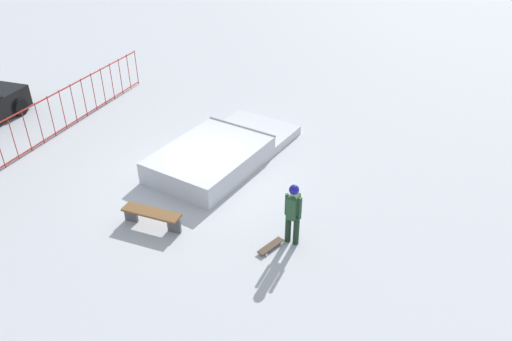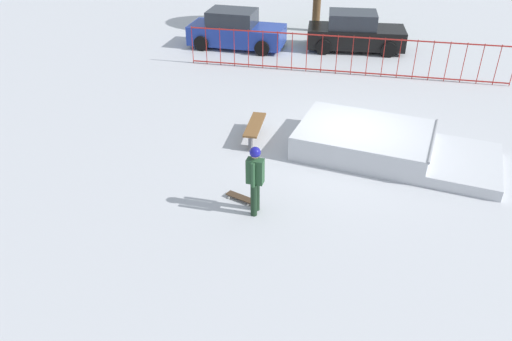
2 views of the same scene
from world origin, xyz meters
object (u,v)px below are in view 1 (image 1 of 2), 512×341
skate_ramp (219,154)px  skateboard (271,246)px  skater (293,210)px  park_bench (152,215)px

skate_ramp → skateboard: size_ratio=7.31×
skater → skateboard: (-0.39, 0.44, -0.93)m
skater → skateboard: skater is taller
skater → skateboard: bearing=-38.7°
skater → park_bench: 3.74m
skate_ramp → park_bench: 3.63m
skate_ramp → skater: skater is taller
skate_ramp → skateboard: skate_ramp is taller
park_bench → skate_ramp: bearing=-7.9°
skate_ramp → skater: (-3.13, -3.15, 0.69)m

